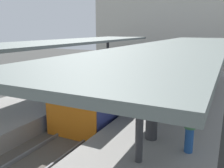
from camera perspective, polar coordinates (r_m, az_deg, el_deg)
The scene contains 15 objects.
ground_plane at distance 13.73m, azimuth -1.69°, elevation -8.46°, with size 80.00×80.00×0.00m, color #383835.
platform_left at distance 15.63m, azimuth -14.13°, elevation -4.24°, with size 4.40×28.00×1.00m, color gray.
platform_right at distance 12.34m, azimuth 14.26°, elevation -8.90°, with size 4.40×28.00×1.00m, color gray.
track_ballast at distance 13.69m, azimuth -1.69°, elevation -8.07°, with size 3.20×28.00×0.20m, color #59544C.
rail_near_side at distance 13.97m, azimuth -4.32°, elevation -6.93°, with size 0.08×28.00×0.14m, color slate.
rail_far_side at distance 13.33m, azimuth 1.06°, elevation -7.88°, with size 0.08×28.00×0.14m, color slate.
commuter_train at distance 16.26m, azimuth 4.03°, elevation 1.26°, with size 2.78×13.46×3.10m.
canopy_left at distance 16.07m, azimuth -11.58°, elevation 9.57°, with size 4.18×21.00×3.26m.
canopy_right at distance 12.90m, azimuth 16.52°, elevation 8.58°, with size 4.18×21.00×3.26m.
platform_bench at distance 13.66m, azimuth 10.49°, elevation -2.32°, with size 1.40×0.41×0.86m.
platform_sign at distance 14.71m, azimuth 22.08°, elevation 2.65°, with size 0.90×0.08×2.21m.
litter_bin at distance 9.15m, azimuth 9.35°, elevation -10.42°, with size 0.44×0.44×0.80m, color #2D2D30.
passenger_near_bench at distance 18.48m, azimuth 16.38°, elevation 2.80°, with size 0.36×0.36×1.78m.
passenger_mid_platform at distance 8.33m, azimuth 18.04°, elevation -9.95°, with size 0.36×0.36×1.64m.
station_building_backdrop at distance 32.15m, azimuth 13.41°, elevation 13.44°, with size 18.00×6.00×11.00m, color beige.
Camera 1 is at (6.05, -11.27, 4.99)m, focal length 38.42 mm.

